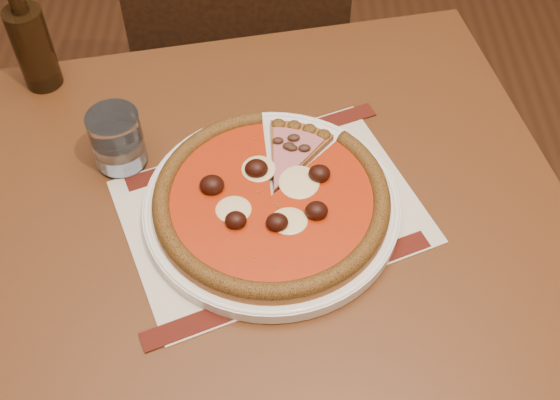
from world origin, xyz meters
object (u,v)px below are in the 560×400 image
object	(u,v)px
plate	(272,207)
water_glass	(117,140)
pizza	(271,198)
table	(280,267)
bottle	(32,44)
chair_far	(245,52)

from	to	relation	value
plate	water_glass	xyz separation A→B (m)	(-0.21, 0.09, 0.03)
pizza	water_glass	bearing A→B (deg)	156.12
table	bottle	size ratio (longest dim) A/B	4.84
pizza	water_glass	world-z (taller)	water_glass
table	water_glass	distance (m)	0.29
chair_far	bottle	world-z (taller)	bottle
plate	pizza	bearing A→B (deg)	-105.41
chair_far	water_glass	distance (m)	0.62
table	plate	bearing A→B (deg)	115.57
table	pizza	size ratio (longest dim) A/B	2.98
chair_far	water_glass	xyz separation A→B (m)	(-0.16, -0.53, 0.28)
chair_far	table	bearing A→B (deg)	99.64
table	water_glass	xyz separation A→B (m)	(-0.23, 0.12, 0.15)
plate	pizza	world-z (taller)	pizza
pizza	bottle	xyz separation A→B (m)	(-0.36, 0.26, 0.05)
table	pizza	distance (m)	0.13
pizza	chair_far	bearing A→B (deg)	95.33
water_glass	bottle	distance (m)	0.23
bottle	pizza	bearing A→B (deg)	-36.41
table	chair_far	distance (m)	0.66
plate	water_glass	bearing A→B (deg)	156.15
table	plate	distance (m)	0.12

